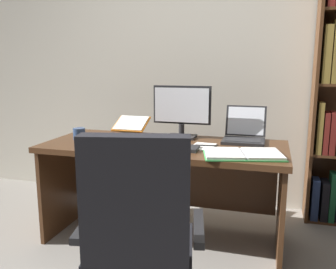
% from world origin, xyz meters
% --- Properties ---
extents(wall_back, '(5.36, 0.12, 2.62)m').
position_xyz_m(wall_back, '(0.00, 1.90, 1.31)').
color(wall_back, beige).
rests_on(wall_back, ground).
extents(desk, '(1.73, 0.74, 0.73)m').
position_xyz_m(desk, '(-0.12, 1.06, 0.54)').
color(desk, '#4C2D19').
rests_on(desk, ground).
extents(office_chair, '(0.68, 0.60, 1.01)m').
position_xyz_m(office_chair, '(0.04, 0.04, 0.43)').
color(office_chair, '#232326').
rests_on(office_chair, ground).
extents(monitor, '(0.45, 0.16, 0.40)m').
position_xyz_m(monitor, '(-0.05, 1.23, 0.93)').
color(monitor, '#232326').
rests_on(monitor, desk).
extents(laptop, '(0.30, 0.32, 0.25)m').
position_xyz_m(laptop, '(0.43, 1.23, 0.79)').
color(laptop, '#232326').
rests_on(laptop, desk).
extents(keyboard, '(0.42, 0.15, 0.02)m').
position_xyz_m(keyboard, '(-0.05, 0.84, 0.75)').
color(keyboard, '#232326').
rests_on(keyboard, desk).
extents(computer_mouse, '(0.06, 0.10, 0.04)m').
position_xyz_m(computer_mouse, '(-0.35, 0.84, 0.75)').
color(computer_mouse, '#232326').
rests_on(computer_mouse, desk).
extents(reading_stand_with_book, '(0.27, 0.28, 0.13)m').
position_xyz_m(reading_stand_with_book, '(-0.51, 1.29, 0.80)').
color(reading_stand_with_book, '#232326').
rests_on(reading_stand_with_book, desk).
extents(open_binder, '(0.54, 0.40, 0.02)m').
position_xyz_m(open_binder, '(0.45, 0.79, 0.75)').
color(open_binder, green).
rests_on(open_binder, desk).
extents(notepad, '(0.17, 0.22, 0.01)m').
position_xyz_m(notepad, '(0.17, 0.95, 0.74)').
color(notepad, white).
rests_on(notepad, desk).
extents(pen, '(0.14, 0.02, 0.01)m').
position_xyz_m(pen, '(0.19, 0.95, 0.75)').
color(pen, black).
rests_on(pen, notepad).
extents(coffee_mug, '(0.09, 0.09, 0.09)m').
position_xyz_m(coffee_mug, '(-0.78, 0.95, 0.78)').
color(coffee_mug, '#334C7A').
rests_on(coffee_mug, desk).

